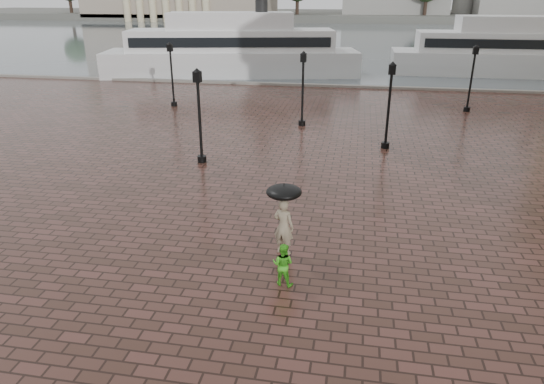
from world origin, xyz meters
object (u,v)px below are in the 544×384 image
at_px(street_lamps, 309,90).
at_px(adult_pedestrian, 284,227).
at_px(ferry_near, 232,50).
at_px(ferry_far, 514,51).
at_px(child_pedestrian, 283,264).

relative_size(street_lamps, adult_pedestrian, 11.45).
relative_size(ferry_near, ferry_far, 1.09).
bearing_deg(ferry_near, child_pedestrian, -85.29).
bearing_deg(ferry_far, ferry_near, -169.61).
bearing_deg(ferry_far, street_lamps, -126.36).
xyz_separation_m(street_lamps, ferry_far, (18.05, 24.51, 0.01)).
bearing_deg(adult_pedestrian, ferry_far, -95.15).
relative_size(street_lamps, child_pedestrian, 16.75).
height_order(street_lamps, ferry_near, ferry_near).
xyz_separation_m(adult_pedestrian, ferry_far, (17.08, 40.38, 1.40)).
xyz_separation_m(child_pedestrian, ferry_far, (16.82, 42.15, 1.69)).
relative_size(adult_pedestrian, ferry_near, 0.07).
distance_m(child_pedestrian, ferry_near, 38.70).
distance_m(adult_pedestrian, ferry_far, 43.87).
bearing_deg(ferry_far, adult_pedestrian, -112.91).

